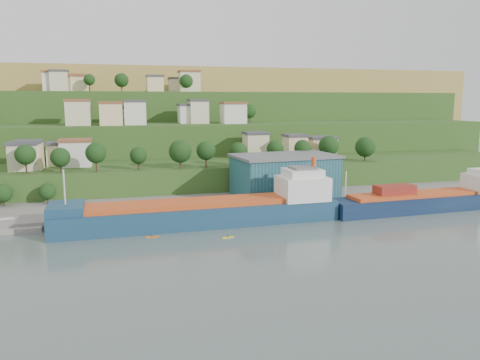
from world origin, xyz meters
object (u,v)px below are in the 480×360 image
object	(u,v)px
cargo_ship_near	(209,213)
kayak_orange	(152,236)
cargo_ship_far	(429,201)
warehouse	(285,175)

from	to	relation	value
cargo_ship_near	kayak_orange	bearing A→B (deg)	-153.54
cargo_ship_far	warehouse	world-z (taller)	warehouse
warehouse	kayak_orange	bearing A→B (deg)	-152.17
cargo_ship_near	cargo_ship_far	world-z (taller)	cargo_ship_near
cargo_ship_far	kayak_orange	distance (m)	80.02
cargo_ship_far	kayak_orange	bearing A→B (deg)	-177.05
cargo_ship_near	cargo_ship_far	xyz separation A→B (m)	(64.68, -0.62, -0.51)
warehouse	kayak_orange	size ratio (longest dim) A/B	10.55
kayak_orange	cargo_ship_near	bearing A→B (deg)	27.40
cargo_ship_near	kayak_orange	xyz separation A→B (m)	(-14.97, -7.89, -2.73)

